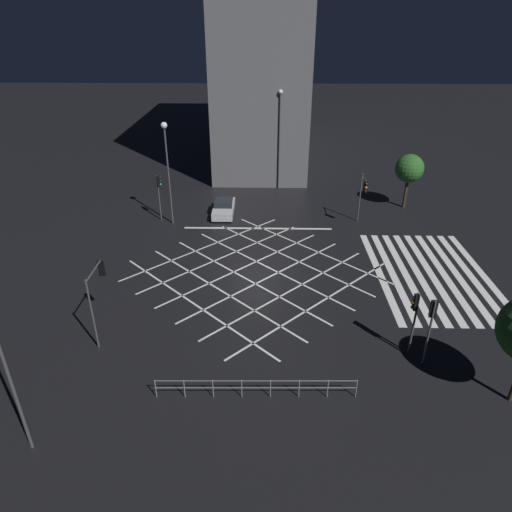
{
  "coord_description": "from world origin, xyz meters",
  "views": [
    {
      "loc": [
        -27.99,
        -0.58,
        16.16
      ],
      "look_at": [
        0.0,
        0.0,
        1.3
      ],
      "focal_mm": 32.0,
      "sensor_mm": 36.0,
      "label": 1
    }
  ],
  "objects_px": {
    "traffic_light_ne_cross": "(159,189)",
    "traffic_light_se_main": "(363,191)",
    "street_lamp_east": "(280,129)",
    "street_lamp_west": "(167,154)",
    "street_tree_far": "(409,169)",
    "traffic_light_nw_main": "(97,286)",
    "traffic_light_sw_cross": "(414,312)",
    "traffic_light_sw_main": "(431,319)",
    "street_lamp_far": "(0,351)",
    "waiting_car": "(224,208)"
  },
  "relations": [
    {
      "from": "traffic_light_sw_main",
      "to": "street_lamp_east",
      "type": "height_order",
      "value": "street_lamp_east"
    },
    {
      "from": "traffic_light_ne_cross",
      "to": "traffic_light_sw_main",
      "type": "bearing_deg",
      "value": -46.62
    },
    {
      "from": "traffic_light_nw_main",
      "to": "street_lamp_far",
      "type": "height_order",
      "value": "street_lamp_far"
    },
    {
      "from": "street_lamp_east",
      "to": "traffic_light_sw_cross",
      "type": "bearing_deg",
      "value": -166.4
    },
    {
      "from": "street_lamp_west",
      "to": "street_lamp_far",
      "type": "xyz_separation_m",
      "value": [
        -23.42,
        1.69,
        -0.97
      ]
    },
    {
      "from": "street_lamp_west",
      "to": "traffic_light_sw_main",
      "type": "bearing_deg",
      "value": -137.35
    },
    {
      "from": "traffic_light_ne_cross",
      "to": "traffic_light_sw_cross",
      "type": "height_order",
      "value": "traffic_light_ne_cross"
    },
    {
      "from": "traffic_light_sw_main",
      "to": "waiting_car",
      "type": "height_order",
      "value": "traffic_light_sw_main"
    },
    {
      "from": "traffic_light_sw_main",
      "to": "street_tree_far",
      "type": "bearing_deg",
      "value": -12.39
    },
    {
      "from": "street_lamp_east",
      "to": "traffic_light_se_main",
      "type": "bearing_deg",
      "value": -143.99
    },
    {
      "from": "traffic_light_ne_cross",
      "to": "street_lamp_east",
      "type": "bearing_deg",
      "value": 39.24
    },
    {
      "from": "traffic_light_sw_main",
      "to": "waiting_car",
      "type": "distance_m",
      "value": 23.3
    },
    {
      "from": "traffic_light_nw_main",
      "to": "traffic_light_se_main",
      "type": "relative_size",
      "value": 0.99
    },
    {
      "from": "street_tree_far",
      "to": "traffic_light_sw_main",
      "type": "bearing_deg",
      "value": 167.61
    },
    {
      "from": "street_lamp_east",
      "to": "waiting_car",
      "type": "bearing_deg",
      "value": 144.47
    },
    {
      "from": "waiting_car",
      "to": "street_tree_far",
      "type": "bearing_deg",
      "value": 97.21
    },
    {
      "from": "street_lamp_east",
      "to": "waiting_car",
      "type": "height_order",
      "value": "street_lamp_east"
    },
    {
      "from": "street_lamp_west",
      "to": "waiting_car",
      "type": "relative_size",
      "value": 2.03
    },
    {
      "from": "traffic_light_sw_main",
      "to": "street_lamp_east",
      "type": "bearing_deg",
      "value": 14.39
    },
    {
      "from": "traffic_light_sw_main",
      "to": "street_tree_far",
      "type": "distance_m",
      "value": 22.51
    },
    {
      "from": "street_lamp_west",
      "to": "street_tree_far",
      "type": "relative_size",
      "value": 1.72
    },
    {
      "from": "traffic_light_se_main",
      "to": "street_lamp_far",
      "type": "height_order",
      "value": "street_lamp_far"
    },
    {
      "from": "street_tree_far",
      "to": "traffic_light_nw_main",
      "type": "bearing_deg",
      "value": 131.7
    },
    {
      "from": "street_lamp_west",
      "to": "traffic_light_sw_cross",
      "type": "bearing_deg",
      "value": -137.13
    },
    {
      "from": "street_tree_far",
      "to": "waiting_car",
      "type": "height_order",
      "value": "street_tree_far"
    },
    {
      "from": "street_lamp_far",
      "to": "traffic_light_nw_main",
      "type": "bearing_deg",
      "value": -4.88
    },
    {
      "from": "traffic_light_ne_cross",
      "to": "traffic_light_se_main",
      "type": "relative_size",
      "value": 0.95
    },
    {
      "from": "traffic_light_se_main",
      "to": "traffic_light_nw_main",
      "type": "bearing_deg",
      "value": -48.19
    },
    {
      "from": "traffic_light_se_main",
      "to": "street_lamp_east",
      "type": "xyz_separation_m",
      "value": [
        9.37,
        6.81,
        2.98
      ]
    },
    {
      "from": "street_lamp_east",
      "to": "street_lamp_west",
      "type": "distance_m",
      "value": 13.2
    },
    {
      "from": "traffic_light_ne_cross",
      "to": "traffic_light_se_main",
      "type": "xyz_separation_m",
      "value": [
        -0.81,
        -17.3,
        0.22
      ]
    },
    {
      "from": "traffic_light_ne_cross",
      "to": "street_lamp_east",
      "type": "distance_m",
      "value": 13.92
    },
    {
      "from": "traffic_light_se_main",
      "to": "street_lamp_west",
      "type": "height_order",
      "value": "street_lamp_west"
    },
    {
      "from": "traffic_light_sw_cross",
      "to": "traffic_light_nw_main",
      "type": "bearing_deg",
      "value": -4.82
    },
    {
      "from": "traffic_light_se_main",
      "to": "street_tree_far",
      "type": "height_order",
      "value": "street_tree_far"
    },
    {
      "from": "street_lamp_east",
      "to": "street_tree_far",
      "type": "xyz_separation_m",
      "value": [
        -5.03,
        -11.75,
        -2.4
      ]
    },
    {
      "from": "traffic_light_se_main",
      "to": "traffic_light_sw_main",
      "type": "bearing_deg",
      "value": 0.38
    },
    {
      "from": "street_tree_far",
      "to": "waiting_car",
      "type": "relative_size",
      "value": 1.18
    },
    {
      "from": "street_lamp_far",
      "to": "street_tree_far",
      "type": "relative_size",
      "value": 1.53
    },
    {
      "from": "street_lamp_east",
      "to": "street_tree_far",
      "type": "bearing_deg",
      "value": -113.17
    },
    {
      "from": "traffic_light_sw_cross",
      "to": "street_lamp_east",
      "type": "distance_m",
      "value": 27.2
    },
    {
      "from": "traffic_light_sw_main",
      "to": "traffic_light_nw_main",
      "type": "relative_size",
      "value": 0.91
    },
    {
      "from": "traffic_light_se_main",
      "to": "street_tree_far",
      "type": "relative_size",
      "value": 0.86
    },
    {
      "from": "traffic_light_ne_cross",
      "to": "traffic_light_sw_cross",
      "type": "relative_size",
      "value": 1.09
    },
    {
      "from": "traffic_light_nw_main",
      "to": "waiting_car",
      "type": "relative_size",
      "value": 1.01
    },
    {
      "from": "traffic_light_nw_main",
      "to": "street_tree_far",
      "type": "relative_size",
      "value": 0.85
    },
    {
      "from": "street_lamp_west",
      "to": "street_tree_far",
      "type": "height_order",
      "value": "street_lamp_west"
    },
    {
      "from": "traffic_light_ne_cross",
      "to": "street_tree_far",
      "type": "xyz_separation_m",
      "value": [
        3.54,
        -22.24,
        0.8
      ]
    },
    {
      "from": "traffic_light_ne_cross",
      "to": "street_lamp_east",
      "type": "relative_size",
      "value": 0.42
    },
    {
      "from": "traffic_light_sw_main",
      "to": "traffic_light_se_main",
      "type": "bearing_deg",
      "value": 0.38
    }
  ]
}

